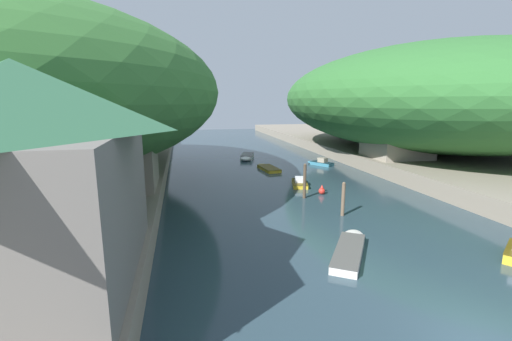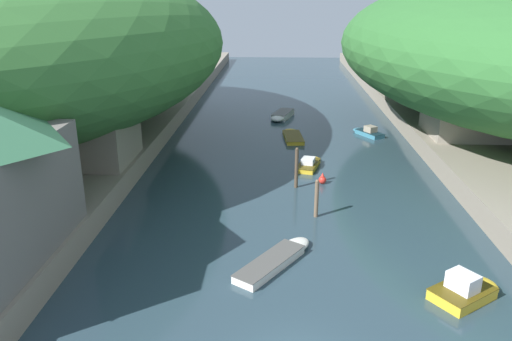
# 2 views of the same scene
# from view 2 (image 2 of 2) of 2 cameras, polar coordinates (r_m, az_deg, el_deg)

# --- Properties ---
(water_surface) EXTENTS (130.00, 130.00, 0.00)m
(water_surface) POSITION_cam_2_polar(r_m,az_deg,el_deg) (47.36, 3.65, 3.12)
(water_surface) COLOR #283D47
(water_surface) RESTS_ON ground
(left_bank) EXTENTS (22.00, 120.00, 1.57)m
(left_bank) POSITION_cam_2_polar(r_m,az_deg,el_deg) (51.86, -22.10, 4.06)
(left_bank) COLOR gray
(left_bank) RESTS_ON ground
(hillside_left) EXTENTS (35.24, 49.34, 14.95)m
(hillside_left) POSITION_cam_2_polar(r_m,az_deg,el_deg) (49.43, -25.35, 12.72)
(hillside_left) COLOR #387033
(hillside_left) RESTS_ON left_bank
(boathouse_shed) EXTENTS (7.24, 6.59, 5.61)m
(boathouse_shed) POSITION_cam_2_polar(r_m,az_deg,el_deg) (38.85, -19.08, 5.17)
(boathouse_shed) COLOR gray
(boathouse_shed) RESTS_ON left_bank
(right_bank_cottage) EXTENTS (7.00, 6.58, 5.21)m
(right_bank_cottage) POSITION_cam_2_polar(r_m,az_deg,el_deg) (47.45, 23.12, 6.91)
(right_bank_cottage) COLOR gray
(right_bank_cottage) RESTS_ON right_bank
(boat_navy_launch) EXTENTS (4.40, 5.69, 0.47)m
(boat_navy_launch) POSITION_cam_2_polar(r_m,az_deg,el_deg) (26.89, 2.49, -9.98)
(boat_navy_launch) COLOR silver
(boat_navy_launch) RESTS_ON water_surface
(boat_white_cruiser) EXTENTS (2.39, 4.30, 0.88)m
(boat_white_cruiser) POSITION_cam_2_polar(r_m,az_deg,el_deg) (41.16, 6.11, 0.84)
(boat_white_cruiser) COLOR gold
(boat_white_cruiser) RESTS_ON water_surface
(boat_yellow_tender) EXTENTS (3.03, 3.87, 1.01)m
(boat_yellow_tender) POSITION_cam_2_polar(r_m,az_deg,el_deg) (51.22, 12.60, 4.32)
(boat_yellow_tender) COLOR teal
(boat_yellow_tender) RESTS_ON water_surface
(boat_moored_right) EXTENTS (2.13, 5.45, 0.39)m
(boat_moored_right) POSITION_cam_2_polar(r_m,az_deg,el_deg) (49.24, 4.18, 3.99)
(boat_moored_right) COLOR gold
(boat_moored_right) RESTS_ON water_surface
(boat_open_rowboat) EXTENTS (2.93, 5.12, 0.68)m
(boat_open_rowboat) POSITION_cam_2_polar(r_m,az_deg,el_deg) (56.64, 2.91, 6.28)
(boat_open_rowboat) COLOR white
(boat_open_rowboat) RESTS_ON water_surface
(boat_far_upstream) EXTENTS (3.93, 3.54, 1.38)m
(boat_far_upstream) POSITION_cam_2_polar(r_m,az_deg,el_deg) (26.00, 22.96, -12.38)
(boat_far_upstream) COLOR gold
(boat_far_upstream) RESTS_ON water_surface
(mooring_post_second) EXTENTS (0.26, 0.26, 2.54)m
(mooring_post_second) POSITION_cam_2_polar(r_m,az_deg,el_deg) (31.72, 6.93, -3.17)
(mooring_post_second) COLOR brown
(mooring_post_second) RESTS_ON water_surface
(mooring_post_middle) EXTENTS (0.26, 0.26, 3.05)m
(mooring_post_middle) POSITION_cam_2_polar(r_m,az_deg,el_deg) (36.23, 4.65, 0.33)
(mooring_post_middle) COLOR #4C3D2D
(mooring_post_middle) RESTS_ON water_surface
(channel_buoy_near) EXTENTS (0.58, 0.58, 0.86)m
(channel_buoy_near) POSITION_cam_2_polar(r_m,az_deg,el_deg) (37.56, 7.60, -1.01)
(channel_buoy_near) COLOR red
(channel_buoy_near) RESTS_ON water_surface
(person_on_quay) EXTENTS (0.34, 0.43, 1.69)m
(person_on_quay) POSITION_cam_2_polar(r_m,az_deg,el_deg) (28.04, -23.22, -5.08)
(person_on_quay) COLOR #282D3D
(person_on_quay) RESTS_ON left_bank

